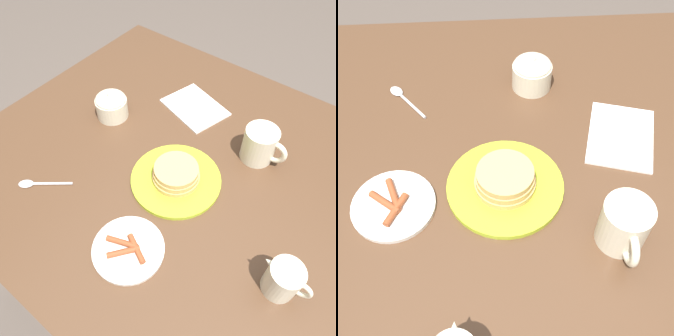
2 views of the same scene
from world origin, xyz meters
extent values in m
plane|color=#51473F|center=(0.00, 0.00, 0.00)|extent=(8.00, 8.00, 0.00)
cube|color=#4C3321|center=(0.00, 0.00, 0.75)|extent=(1.32, 1.01, 0.03)
cube|color=#4C3321|center=(-0.60, -0.45, 0.37)|extent=(0.07, 0.07, 0.74)
cube|color=#4C3321|center=(-0.60, 0.45, 0.37)|extent=(0.07, 0.07, 0.74)
cylinder|color=#AAC628|center=(-0.05, -0.05, 0.77)|extent=(0.24, 0.24, 0.01)
cylinder|color=tan|center=(-0.05, -0.05, 0.79)|extent=(0.13, 0.13, 0.02)
cylinder|color=tan|center=(-0.05, -0.05, 0.80)|extent=(0.12, 0.12, 0.02)
cylinder|color=tan|center=(-0.05, -0.05, 0.82)|extent=(0.12, 0.12, 0.02)
cylinder|color=silver|center=(-0.02, -0.28, 0.77)|extent=(0.17, 0.17, 0.01)
cylinder|color=brown|center=(-0.04, -0.28, 0.78)|extent=(0.08, 0.04, 0.01)
cylinder|color=brown|center=(0.00, -0.27, 0.78)|extent=(0.07, 0.05, 0.01)
cylinder|color=brown|center=(-0.02, -0.29, 0.78)|extent=(0.06, 0.07, 0.01)
cylinder|color=beige|center=(0.08, 0.15, 0.82)|extent=(0.09, 0.09, 0.10)
torus|color=beige|center=(0.13, 0.15, 0.82)|extent=(0.07, 0.01, 0.07)
cylinder|color=brown|center=(0.08, 0.15, 0.86)|extent=(0.08, 0.08, 0.00)
cone|color=beige|center=(0.26, -0.15, 0.84)|extent=(0.04, 0.03, 0.04)
cylinder|color=beige|center=(-0.36, 0.03, 0.80)|extent=(0.10, 0.10, 0.06)
ellipsoid|color=beige|center=(-0.36, 0.03, 0.83)|extent=(0.09, 0.09, 0.03)
sphere|color=beige|center=(-0.36, 0.03, 0.85)|extent=(0.02, 0.02, 0.02)
cube|color=white|center=(-0.17, 0.22, 0.77)|extent=(0.22, 0.19, 0.01)
cylinder|color=silver|center=(-0.30, -0.26, 0.77)|extent=(0.09, 0.07, 0.01)
ellipsoid|color=silver|center=(-0.36, -0.31, 0.77)|extent=(0.05, 0.05, 0.01)
camera|label=1|loc=(0.25, -0.48, 1.48)|focal=35.00mm
camera|label=2|loc=(0.45, -0.08, 1.48)|focal=45.00mm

